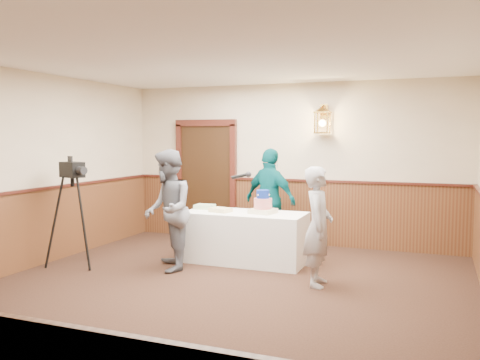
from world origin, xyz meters
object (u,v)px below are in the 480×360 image
(display_table, at_px, (245,237))
(tv_camera_rig, at_px, (74,220))
(interviewer, at_px, (168,210))
(tiered_cake, at_px, (263,204))
(assistant_p, at_px, (270,200))
(baker, at_px, (318,226))
(sheet_cake_green, at_px, (205,207))
(sheet_cake_yellow, at_px, (221,210))

(display_table, relative_size, tv_camera_rig, 1.19)
(interviewer, xyz_separation_m, tv_camera_rig, (-1.38, -0.30, -0.17))
(display_table, xyz_separation_m, tv_camera_rig, (-2.22, -1.13, 0.31))
(tiered_cake, bearing_deg, assistant_p, 100.15)
(baker, height_order, assistant_p, assistant_p)
(assistant_p, relative_size, tv_camera_rig, 1.12)
(interviewer, bearing_deg, assistant_p, 117.67)
(sheet_cake_green, height_order, tv_camera_rig, tv_camera_rig)
(tv_camera_rig, bearing_deg, display_table, 47.02)
(sheet_cake_yellow, xyz_separation_m, baker, (1.64, -0.70, -0.03))
(display_table, height_order, assistant_p, assistant_p)
(sheet_cake_yellow, distance_m, sheet_cake_green, 0.43)
(tiered_cake, relative_size, tv_camera_rig, 0.26)
(sheet_cake_green, relative_size, tv_camera_rig, 0.19)
(tv_camera_rig, bearing_deg, sheet_cake_green, 59.96)
(tiered_cake, height_order, assistant_p, assistant_p)
(baker, bearing_deg, sheet_cake_yellow, 60.05)
(sheet_cake_green, height_order, baker, baker)
(display_table, distance_m, tv_camera_rig, 2.51)
(sheet_cake_green, height_order, assistant_p, assistant_p)
(sheet_cake_yellow, height_order, interviewer, interviewer)
(baker, xyz_separation_m, assistant_p, (-1.15, 1.61, 0.09))
(tiered_cake, height_order, sheet_cake_green, tiered_cake)
(tiered_cake, bearing_deg, interviewer, -143.21)
(interviewer, relative_size, baker, 1.13)
(sheet_cake_green, bearing_deg, sheet_cake_yellow, -30.63)
(tiered_cake, height_order, interviewer, interviewer)
(display_table, xyz_separation_m, baker, (1.28, -0.79, 0.38))
(baker, xyz_separation_m, tv_camera_rig, (-3.50, -0.34, -0.07))
(sheet_cake_yellow, height_order, sheet_cake_green, sheet_cake_green)
(tiered_cake, bearing_deg, tv_camera_rig, -155.45)
(sheet_cake_yellow, bearing_deg, tiered_cake, 9.39)
(interviewer, relative_size, tv_camera_rig, 1.12)
(tiered_cake, height_order, baker, baker)
(display_table, relative_size, sheet_cake_yellow, 6.11)
(tiered_cake, distance_m, tv_camera_rig, 2.75)
(tiered_cake, relative_size, baker, 0.26)
(interviewer, height_order, baker, interviewer)
(sheet_cake_green, relative_size, assistant_p, 0.17)
(assistant_p, bearing_deg, tiered_cake, 122.51)
(sheet_cake_yellow, relative_size, interviewer, 0.17)
(sheet_cake_green, relative_size, interviewer, 0.17)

